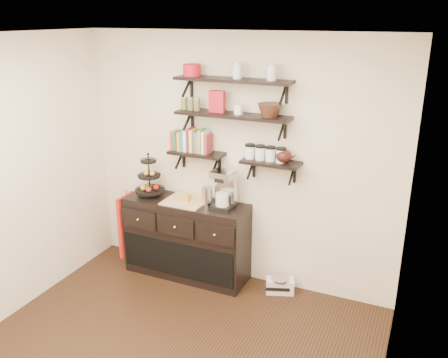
{
  "coord_description": "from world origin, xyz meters",
  "views": [
    {
      "loc": [
        1.85,
        -2.72,
        2.84
      ],
      "look_at": [
        0.12,
        1.15,
        1.37
      ],
      "focal_mm": 38.0,
      "sensor_mm": 36.0,
      "label": 1
    }
  ],
  "objects_px": {
    "sideboard": "(187,238)",
    "coffee_maker": "(224,190)",
    "radio": "(280,285)",
    "fruit_stand": "(150,182)"
  },
  "relations": [
    {
      "from": "coffee_maker",
      "to": "radio",
      "type": "bearing_deg",
      "value": 6.52
    },
    {
      "from": "radio",
      "to": "fruit_stand",
      "type": "bearing_deg",
      "value": 162.54
    },
    {
      "from": "sideboard",
      "to": "fruit_stand",
      "type": "distance_m",
      "value": 0.76
    },
    {
      "from": "fruit_stand",
      "to": "radio",
      "type": "bearing_deg",
      "value": 2.22
    },
    {
      "from": "sideboard",
      "to": "coffee_maker",
      "type": "relative_size",
      "value": 3.37
    },
    {
      "from": "sideboard",
      "to": "coffee_maker",
      "type": "xyz_separation_m",
      "value": [
        0.45,
        0.03,
        0.65
      ]
    },
    {
      "from": "fruit_stand",
      "to": "sideboard",
      "type": "bearing_deg",
      "value": -0.42
    },
    {
      "from": "fruit_stand",
      "to": "radio",
      "type": "relative_size",
      "value": 1.46
    },
    {
      "from": "sideboard",
      "to": "fruit_stand",
      "type": "bearing_deg",
      "value": 179.58
    },
    {
      "from": "sideboard",
      "to": "radio",
      "type": "xyz_separation_m",
      "value": [
        1.09,
        0.06,
        -0.36
      ]
    }
  ]
}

